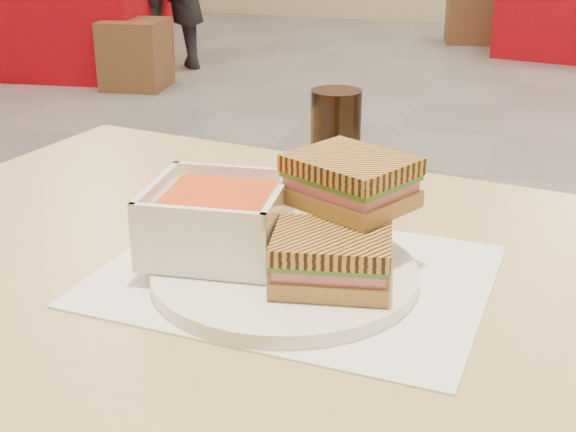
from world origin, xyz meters
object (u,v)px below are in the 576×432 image
(plate, at_px, (285,274))
(bg_table_2, at_px, (561,8))
(panini_lower, at_px, (332,258))
(bg_chair_2l, at_px, (471,15))
(soup_bowl, at_px, (217,222))
(cola_glass, at_px, (335,143))
(bg_chair_0r, at_px, (136,54))
(main_table, at_px, (357,376))
(bg_table_0, at_px, (85,12))

(plate, height_order, bg_table_2, plate)
(panini_lower, relative_size, bg_chair_2l, 0.27)
(soup_bowl, relative_size, cola_glass, 1.10)
(panini_lower, height_order, cola_glass, cola_glass)
(bg_chair_2l, bearing_deg, bg_chair_0r, -126.72)
(main_table, distance_m, panini_lower, 0.16)
(soup_bowl, distance_m, panini_lower, 0.13)
(bg_table_0, distance_m, bg_table_2, 3.43)
(cola_glass, bearing_deg, bg_table_2, 87.56)
(plate, xyz_separation_m, bg_chair_0r, (-2.24, 3.66, -0.55))
(bg_chair_0r, distance_m, bg_chair_2l, 2.95)
(plate, xyz_separation_m, panini_lower, (0.05, -0.02, 0.03))
(panini_lower, height_order, bg_table_0, panini_lower)
(plate, xyz_separation_m, cola_glass, (-0.02, 0.26, 0.06))
(cola_glass, relative_size, bg_table_2, 0.15)
(panini_lower, bearing_deg, bg_table_0, 125.31)
(soup_bowl, xyz_separation_m, bg_table_2, (0.29, 5.66, -0.45))
(bg_chair_0r, bearing_deg, bg_table_2, 39.49)
(plate, distance_m, bg_table_2, 5.69)
(plate, bearing_deg, panini_lower, -18.01)
(bg_table_2, height_order, bg_chair_2l, bg_table_2)
(plate, bearing_deg, bg_chair_0r, 121.47)
(bg_table_0, height_order, bg_table_2, bg_table_0)
(cola_glass, relative_size, bg_table_0, 0.13)
(soup_bowl, bearing_deg, bg_chair_0r, 120.68)
(bg_table_2, bearing_deg, cola_glass, -92.44)
(main_table, relative_size, bg_table_0, 1.23)
(main_table, relative_size, plate, 4.84)
(bg_table_0, bearing_deg, bg_chair_2l, 41.52)
(plate, bearing_deg, main_table, 24.06)
(panini_lower, relative_size, cola_glass, 0.92)
(bg_table_2, bearing_deg, bg_table_0, -150.47)
(bg_table_0, bearing_deg, soup_bowl, -55.74)
(main_table, height_order, plate, plate)
(panini_lower, bearing_deg, plate, 161.99)
(soup_bowl, xyz_separation_m, bg_table_0, (-2.70, 3.97, -0.40))
(main_table, xyz_separation_m, bg_table_0, (-2.85, 3.95, -0.23))
(bg_chair_0r, height_order, bg_chair_2l, bg_chair_2l)
(panini_lower, bearing_deg, main_table, 70.53)
(plate, relative_size, bg_chair_0r, 0.63)
(soup_bowl, height_order, bg_table_2, soup_bowl)
(plate, relative_size, panini_lower, 2.11)
(plate, distance_m, soup_bowl, 0.09)
(soup_bowl, distance_m, bg_table_2, 5.68)
(main_table, height_order, bg_table_0, bg_table_0)
(main_table, xyz_separation_m, bg_table_2, (0.14, 5.64, -0.29))
(panini_lower, xyz_separation_m, cola_glass, (-0.07, 0.28, 0.03))
(bg_chair_0r, bearing_deg, main_table, -57.52)
(panini_lower, distance_m, bg_table_0, 4.91)
(plate, bearing_deg, bg_table_2, 87.89)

